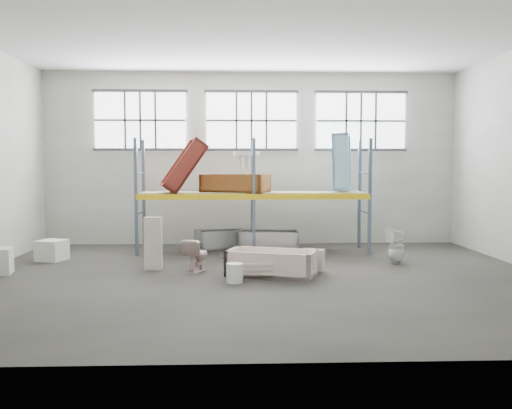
{
  "coord_description": "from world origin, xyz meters",
  "views": [
    {
      "loc": [
        -0.5,
        -11.31,
        2.3
      ],
      "look_at": [
        0.0,
        1.5,
        1.4
      ],
      "focal_mm": 39.03,
      "sensor_mm": 36.0,
      "label": 1
    }
  ],
  "objects_px": {
    "bathtub_beige": "(272,263)",
    "rust_tub_flat": "(235,184)",
    "steel_tub_right": "(269,242)",
    "toilet_beige": "(197,255)",
    "steel_tub_left": "(223,239)",
    "cistern_tall": "(153,243)",
    "blue_tub_upright": "(342,162)",
    "toilet_white": "(396,246)",
    "bucket": "(235,273)"
  },
  "relations": [
    {
      "from": "toilet_beige",
      "to": "steel_tub_right",
      "type": "relative_size",
      "value": 0.45
    },
    {
      "from": "toilet_white",
      "to": "bucket",
      "type": "relative_size",
      "value": 2.17
    },
    {
      "from": "bathtub_beige",
      "to": "cistern_tall",
      "type": "relative_size",
      "value": 1.56
    },
    {
      "from": "steel_tub_left",
      "to": "steel_tub_right",
      "type": "xyz_separation_m",
      "value": [
        1.23,
        -0.72,
        0.03
      ]
    },
    {
      "from": "steel_tub_left",
      "to": "rust_tub_flat",
      "type": "relative_size",
      "value": 0.83
    },
    {
      "from": "toilet_beige",
      "to": "cistern_tall",
      "type": "xyz_separation_m",
      "value": [
        -0.97,
        0.25,
        0.23
      ]
    },
    {
      "from": "bucket",
      "to": "cistern_tall",
      "type": "bearing_deg",
      "value": 140.84
    },
    {
      "from": "toilet_beige",
      "to": "cistern_tall",
      "type": "bearing_deg",
      "value": 9.27
    },
    {
      "from": "bathtub_beige",
      "to": "blue_tub_upright",
      "type": "xyz_separation_m",
      "value": [
        2.11,
        3.39,
        2.13
      ]
    },
    {
      "from": "toilet_beige",
      "to": "blue_tub_upright",
      "type": "xyz_separation_m",
      "value": [
        3.71,
        2.82,
        2.04
      ]
    },
    {
      "from": "bathtub_beige",
      "to": "steel_tub_left",
      "type": "relative_size",
      "value": 1.26
    },
    {
      "from": "toilet_white",
      "to": "steel_tub_left",
      "type": "height_order",
      "value": "toilet_white"
    },
    {
      "from": "bathtub_beige",
      "to": "steel_tub_right",
      "type": "height_order",
      "value": "steel_tub_right"
    },
    {
      "from": "toilet_beige",
      "to": "toilet_white",
      "type": "bearing_deg",
      "value": -147.29
    },
    {
      "from": "rust_tub_flat",
      "to": "blue_tub_upright",
      "type": "xyz_separation_m",
      "value": [
        2.87,
        0.04,
        0.58
      ]
    },
    {
      "from": "steel_tub_right",
      "to": "blue_tub_upright",
      "type": "distance_m",
      "value": 2.9
    },
    {
      "from": "cistern_tall",
      "to": "blue_tub_upright",
      "type": "bearing_deg",
      "value": 29.51
    },
    {
      "from": "toilet_beige",
      "to": "rust_tub_flat",
      "type": "height_order",
      "value": "rust_tub_flat"
    },
    {
      "from": "toilet_beige",
      "to": "steel_tub_right",
      "type": "bearing_deg",
      "value": -100.53
    },
    {
      "from": "bathtub_beige",
      "to": "rust_tub_flat",
      "type": "xyz_separation_m",
      "value": [
        -0.76,
        3.35,
        1.55
      ]
    },
    {
      "from": "toilet_beige",
      "to": "steel_tub_left",
      "type": "distance_m",
      "value": 3.29
    },
    {
      "from": "toilet_beige",
      "to": "cistern_tall",
      "type": "distance_m",
      "value": 1.03
    },
    {
      "from": "steel_tub_right",
      "to": "rust_tub_flat",
      "type": "bearing_deg",
      "value": 164.5
    },
    {
      "from": "bathtub_beige",
      "to": "blue_tub_upright",
      "type": "height_order",
      "value": "blue_tub_upright"
    },
    {
      "from": "rust_tub_flat",
      "to": "bucket",
      "type": "bearing_deg",
      "value": -90.19
    },
    {
      "from": "blue_tub_upright",
      "to": "steel_tub_left",
      "type": "bearing_deg",
      "value": 172.33
    },
    {
      "from": "bathtub_beige",
      "to": "bucket",
      "type": "height_order",
      "value": "bathtub_beige"
    },
    {
      "from": "bathtub_beige",
      "to": "steel_tub_left",
      "type": "bearing_deg",
      "value": 125.45
    },
    {
      "from": "toilet_beige",
      "to": "rust_tub_flat",
      "type": "bearing_deg",
      "value": -83.05
    },
    {
      "from": "steel_tub_left",
      "to": "steel_tub_right",
      "type": "bearing_deg",
      "value": -30.15
    },
    {
      "from": "rust_tub_flat",
      "to": "toilet_white",
      "type": "bearing_deg",
      "value": -28.65
    },
    {
      "from": "bathtub_beige",
      "to": "rust_tub_flat",
      "type": "distance_m",
      "value": 3.77
    },
    {
      "from": "bathtub_beige",
      "to": "steel_tub_left",
      "type": "xyz_separation_m",
      "value": [
        -1.1,
        3.82,
        -0.0
      ]
    },
    {
      "from": "toilet_beige",
      "to": "rust_tub_flat",
      "type": "distance_m",
      "value": 3.26
    },
    {
      "from": "toilet_white",
      "to": "steel_tub_right",
      "type": "height_order",
      "value": "toilet_white"
    },
    {
      "from": "toilet_beige",
      "to": "steel_tub_right",
      "type": "height_order",
      "value": "toilet_beige"
    },
    {
      "from": "blue_tub_upright",
      "to": "toilet_beige",
      "type": "bearing_deg",
      "value": -142.73
    },
    {
      "from": "toilet_beige",
      "to": "steel_tub_left",
      "type": "height_order",
      "value": "toilet_beige"
    },
    {
      "from": "steel_tub_left",
      "to": "rust_tub_flat",
      "type": "xyz_separation_m",
      "value": [
        0.34,
        -0.47,
        1.56
      ]
    },
    {
      "from": "toilet_white",
      "to": "bucket",
      "type": "bearing_deg",
      "value": -80.28
    },
    {
      "from": "toilet_beige",
      "to": "blue_tub_upright",
      "type": "height_order",
      "value": "blue_tub_upright"
    },
    {
      "from": "rust_tub_flat",
      "to": "bucket",
      "type": "relative_size",
      "value": 4.56
    },
    {
      "from": "rust_tub_flat",
      "to": "bathtub_beige",
      "type": "bearing_deg",
      "value": -77.28
    },
    {
      "from": "steel_tub_left",
      "to": "toilet_beige",
      "type": "bearing_deg",
      "value": -98.69
    },
    {
      "from": "steel_tub_right",
      "to": "blue_tub_upright",
      "type": "height_order",
      "value": "blue_tub_upright"
    },
    {
      "from": "steel_tub_right",
      "to": "toilet_beige",
      "type": "bearing_deg",
      "value": -124.27
    },
    {
      "from": "bathtub_beige",
      "to": "rust_tub_flat",
      "type": "height_order",
      "value": "rust_tub_flat"
    },
    {
      "from": "toilet_white",
      "to": "bucket",
      "type": "height_order",
      "value": "toilet_white"
    },
    {
      "from": "bathtub_beige",
      "to": "toilet_white",
      "type": "relative_size",
      "value": 2.2
    },
    {
      "from": "blue_tub_upright",
      "to": "toilet_white",
      "type": "bearing_deg",
      "value": -66.77
    }
  ]
}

